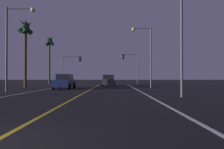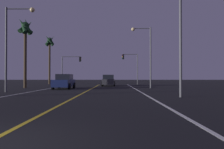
# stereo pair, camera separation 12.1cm
# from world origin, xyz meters

# --- Properties ---
(lane_edge_right) EXTENTS (0.16, 39.76, 0.01)m
(lane_edge_right) POSITION_xyz_m (5.05, 13.88, 0.00)
(lane_edge_right) COLOR silver
(lane_edge_right) RESTS_ON ground
(lane_edge_left) EXTENTS (0.16, 39.76, 0.01)m
(lane_edge_left) POSITION_xyz_m (-5.05, 13.88, 0.00)
(lane_edge_left) COLOR silver
(lane_edge_left) RESTS_ON ground
(lane_center_divider) EXTENTS (0.16, 39.76, 0.01)m
(lane_center_divider) POSITION_xyz_m (0.00, 13.88, 0.00)
(lane_center_divider) COLOR gold
(lane_center_divider) RESTS_ON ground
(car_oncoming) EXTENTS (2.02, 4.30, 1.70)m
(car_oncoming) POSITION_xyz_m (-3.17, 20.33, 0.82)
(car_oncoming) COLOR black
(car_oncoming) RESTS_ON ground
(car_ahead_far) EXTENTS (2.02, 4.30, 1.70)m
(car_ahead_far) POSITION_xyz_m (1.76, 27.98, 0.82)
(car_ahead_far) COLOR black
(car_ahead_far) RESTS_ON ground
(traffic_light_near_right) EXTENTS (2.90, 0.36, 5.55)m
(traffic_light_near_right) POSITION_xyz_m (5.54, 34.26, 4.10)
(traffic_light_near_right) COLOR #4C4C51
(traffic_light_near_right) RESTS_ON ground
(traffic_light_near_left) EXTENTS (3.60, 0.36, 5.12)m
(traffic_light_near_left) POSITION_xyz_m (-5.12, 34.26, 3.85)
(traffic_light_near_left) COLOR #4C4C51
(traffic_light_near_left) RESTS_ON ground
(street_lamp_right_near) EXTENTS (2.31, 0.44, 7.79)m
(street_lamp_right_near) POSITION_xyz_m (6.61, 10.32, 4.97)
(street_lamp_right_near) COLOR #4C4C51
(street_lamp_right_near) RESTS_ON ground
(street_lamp_left_mid) EXTENTS (2.67, 0.44, 7.69)m
(street_lamp_left_mid) POSITION_xyz_m (-6.50, 14.91, 4.95)
(street_lamp_left_mid) COLOR #4C4C51
(street_lamp_left_mid) RESTS_ON ground
(street_lamp_right_far) EXTENTS (2.48, 0.44, 7.53)m
(street_lamp_right_far) POSITION_xyz_m (6.55, 22.03, 4.84)
(street_lamp_right_far) COLOR #4C4C51
(street_lamp_right_far) RESTS_ON ground
(palm_tree_left_mid) EXTENTS (2.17, 2.06, 8.70)m
(palm_tree_left_mid) POSITION_xyz_m (-8.46, 22.04, 6.91)
(palm_tree_left_mid) COLOR #473826
(palm_tree_left_mid) RESTS_ON ground
(palm_tree_left_far) EXTENTS (1.92, 1.85, 9.38)m
(palm_tree_left_far) POSITION_xyz_m (-9.72, 35.90, 7.41)
(palm_tree_left_far) COLOR #473826
(palm_tree_left_far) RESTS_ON ground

